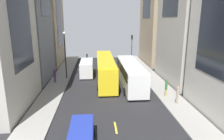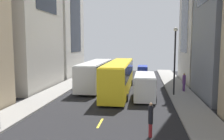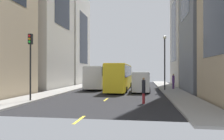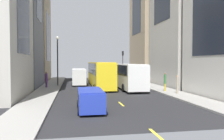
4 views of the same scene
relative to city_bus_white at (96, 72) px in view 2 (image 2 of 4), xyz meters
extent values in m
plane|color=black|center=(3.20, -1.12, -2.01)|extent=(41.44, 41.44, 0.00)
cube|color=gray|center=(-4.08, -1.12, -1.93)|extent=(2.89, 44.00, 0.15)
cube|color=gray|center=(10.47, -1.12, -1.93)|extent=(2.89, 44.00, 0.15)
cube|color=yellow|center=(3.20, -13.72, -2.00)|extent=(0.16, 2.00, 0.01)
cube|color=yellow|center=(3.20, -5.32, -2.00)|extent=(0.16, 2.00, 0.01)
cube|color=yellow|center=(3.20, 3.08, -2.00)|extent=(0.16, 2.00, 0.01)
cube|color=yellow|center=(3.20, 11.48, -2.00)|extent=(0.16, 2.00, 0.01)
cube|color=yellow|center=(3.20, 19.88, -2.00)|extent=(0.16, 2.00, 0.01)
cube|color=beige|center=(-10.03, 10.27, 7.50)|extent=(8.62, 10.65, 19.03)
cube|color=#1E232D|center=(-10.03, 10.27, 7.50)|extent=(8.71, 5.86, 10.46)
cube|color=#B7B2A8|center=(15.38, 6.36, 7.82)|extent=(6.53, 10.58, 19.65)
cube|color=#1E232D|center=(15.38, 6.36, 7.82)|extent=(6.59, 5.82, 10.81)
cube|color=silver|center=(0.00, 0.00, -0.23)|extent=(2.55, 12.24, 3.00)
cube|color=black|center=(0.00, 0.00, 0.62)|extent=(2.60, 11.26, 1.20)
cube|color=beige|center=(0.00, 0.00, 1.31)|extent=(2.45, 11.75, 0.08)
cylinder|color=black|center=(-1.17, 3.79, -1.51)|extent=(0.46, 1.00, 1.00)
cylinder|color=black|center=(1.17, 3.79, -1.51)|extent=(0.46, 1.00, 1.00)
cylinder|color=black|center=(-1.17, -3.79, -1.51)|extent=(0.46, 1.00, 1.00)
cylinder|color=black|center=(1.17, -3.79, -1.51)|extent=(0.46, 1.00, 1.00)
cube|color=yellow|center=(3.39, -2.75, -0.15)|extent=(2.45, 14.41, 3.30)
cube|color=black|center=(3.39, -2.75, 0.71)|extent=(2.50, 13.26, 1.48)
cube|color=gold|center=(3.39, -2.75, 1.54)|extent=(2.35, 13.84, 0.08)
cylinder|color=black|center=(2.26, 1.72, -1.63)|extent=(0.44, 0.76, 0.76)
cylinder|color=black|center=(4.52, 1.72, -1.63)|extent=(0.44, 0.76, 0.76)
cylinder|color=black|center=(2.26, -7.22, -1.63)|extent=(0.44, 0.76, 0.76)
cylinder|color=black|center=(4.52, -7.22, -1.63)|extent=(0.44, 0.76, 0.76)
cube|color=white|center=(6.37, -5.77, -0.66)|extent=(2.05, 5.65, 2.30)
cube|color=black|center=(6.37, -5.77, 0.09)|extent=(2.09, 5.20, 0.69)
cube|color=silver|center=(6.37, -5.77, 0.53)|extent=(1.97, 5.42, 0.08)
cylinder|color=black|center=(5.43, -4.02, -1.65)|extent=(0.37, 0.72, 0.72)
cylinder|color=black|center=(7.31, -4.02, -1.65)|extent=(0.37, 0.72, 0.72)
cylinder|color=black|center=(5.43, -7.53, -1.65)|extent=(0.37, 0.72, 0.72)
cylinder|color=black|center=(7.31, -7.53, -1.65)|extent=(0.37, 0.72, 0.72)
cube|color=#2338AD|center=(6.02, 13.83, -1.17)|extent=(1.77, 4.09, 1.34)
cube|color=black|center=(6.02, 13.83, -0.83)|extent=(1.81, 3.76, 0.56)
cube|color=navy|center=(6.02, 13.83, -0.46)|extent=(1.70, 3.92, 0.08)
cylinder|color=black|center=(5.20, 15.10, -1.70)|extent=(0.32, 0.62, 0.62)
cylinder|color=black|center=(6.83, 15.10, -1.70)|extent=(0.32, 0.62, 0.62)
cylinder|color=black|center=(5.20, 12.56, -1.70)|extent=(0.32, 0.62, 0.62)
cylinder|color=black|center=(6.83, 12.56, -1.70)|extent=(0.32, 0.62, 0.62)
cylinder|color=maroon|center=(6.70, -15.73, -1.58)|extent=(0.22, 0.22, 0.86)
cylinder|color=black|center=(6.70, -15.73, -0.61)|extent=(0.29, 0.29, 1.10)
sphere|color=#8C6647|center=(6.70, -15.73, 0.04)|extent=(0.20, 0.20, 0.20)
cylinder|color=#593372|center=(10.93, -1.97, -1.42)|extent=(0.29, 0.29, 0.87)
cylinder|color=#593372|center=(10.93, -1.97, -0.48)|extent=(0.38, 0.38, 1.02)
sphere|color=#8C6647|center=(10.93, -1.97, 0.15)|extent=(0.23, 0.23, 0.23)
cylinder|color=gold|center=(-3.58, 4.86, -1.42)|extent=(0.22, 0.22, 0.88)
cylinder|color=#336B38|center=(-3.58, 4.86, -0.43)|extent=(0.29, 0.29, 1.10)
sphere|color=#8C6647|center=(-3.58, 4.86, 0.22)|extent=(0.20, 0.20, 0.20)
cylinder|color=gray|center=(-4.09, 7.09, -1.44)|extent=(0.22, 0.22, 0.85)
cylinder|color=gray|center=(-4.09, 7.09, -0.53)|extent=(0.30, 0.30, 0.96)
sphere|color=tan|center=(-4.09, 7.09, 0.06)|extent=(0.22, 0.22, 0.22)
cylinder|color=black|center=(9.53, -4.04, 1.58)|extent=(0.18, 0.18, 6.88)
sphere|color=silver|center=(9.53, -4.04, 5.20)|extent=(0.44, 0.44, 0.44)
camera|label=1|loc=(4.83, 27.62, 7.37)|focal=32.73mm
camera|label=2|loc=(6.25, -29.36, 3.63)|focal=36.80mm
camera|label=3|loc=(6.68, -33.50, 0.67)|focal=34.39mm
camera|label=4|loc=(7.27, 30.53, 1.61)|focal=36.48mm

